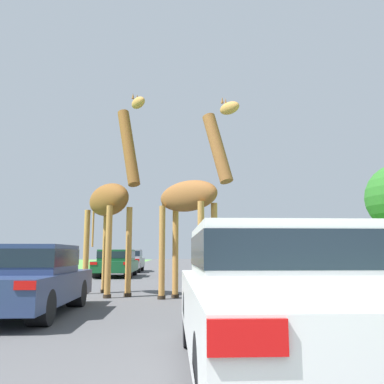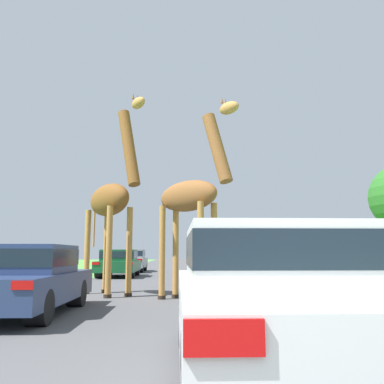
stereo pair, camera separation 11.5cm
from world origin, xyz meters
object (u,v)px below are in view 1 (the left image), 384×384
Objects in this scene: giraffe_near_road at (192,198)px; car_verge_right at (218,261)px; car_far_ahead at (128,260)px; car_lead_maroon at (283,295)px; car_rear_follower at (26,277)px; car_queue_right at (246,265)px; car_queue_left at (117,262)px; giraffe_companion at (111,200)px.

giraffe_near_road is 1.19× the size of car_verge_right.
giraffe_near_road reaches higher than car_far_ahead.
car_lead_maroon is 1.10× the size of car_rear_follower.
giraffe_near_road is 1.06× the size of car_far_ahead.
car_lead_maroon is at bearing 52.05° from giraffe_near_road.
car_verge_right reaches higher than car_rear_follower.
car_queue_right reaches higher than car_rear_follower.
giraffe_near_road reaches higher than car_queue_left.
car_queue_right reaches higher than car_far_ahead.
car_rear_follower is (-3.86, 4.10, -0.06)m from car_lead_maroon.
car_lead_maroon reaches higher than car_queue_right.
car_lead_maroon is at bearing -46.68° from car_rear_follower.
car_lead_maroon is 1.06× the size of car_queue_left.
car_lead_maroon is 5.63m from car_rear_follower.
car_far_ahead is 1.14× the size of car_rear_follower.
giraffe_companion is 4.16m from car_rear_follower.
car_far_ahead is (-1.11, 14.89, -1.92)m from giraffe_companion.
car_verge_right is (2.01, 12.53, -1.81)m from giraffe_near_road.
car_lead_maroon reaches higher than car_far_ahead.
giraffe_near_road reaches higher than car_lead_maroon.
car_rear_follower is at bearing -128.23° from car_queue_right.
car_verge_right reaches higher than car_queue_left.
car_lead_maroon is at bearing -77.05° from car_queue_left.
giraffe_companion reaches higher than car_queue_left.
car_queue_left is at bearing -160.52° from car_verge_right.
car_far_ahead is (-5.58, 11.43, 0.01)m from car_queue_right.
car_rear_follower is (-5.30, -14.63, -0.02)m from car_verge_right.
car_far_ahead is 18.41m from car_rear_follower.
giraffe_companion is at bearing -75.38° from giraffe_near_road.
giraffe_near_road is at bearing -78.31° from car_far_ahead.
giraffe_near_road reaches higher than car_queue_right.
giraffe_near_road is 1.20× the size of car_rear_follower.
car_queue_left is 0.91× the size of car_far_ahead.
car_verge_right is at bearing 19.48° from car_queue_left.
car_lead_maroon is 0.97× the size of car_far_ahead.
car_queue_left is 5.66m from car_far_ahead.
car_far_ahead is at bearing 99.95° from car_lead_maroon.
car_queue_left is 1.03× the size of car_rear_follower.
giraffe_near_road is 0.90× the size of giraffe_companion.
giraffe_companion is 1.32× the size of car_verge_right.
giraffe_near_road is at bearing -72.79° from car_queue_left.
car_verge_right is at bearing 85.60° from car_lead_maroon.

